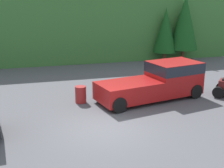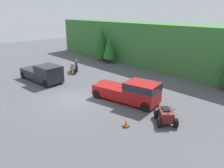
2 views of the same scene
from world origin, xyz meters
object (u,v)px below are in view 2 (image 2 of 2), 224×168
object	(u,v)px
pickup_truck_second	(44,73)
rider_person	(76,65)
pickup_truck_red	(132,91)
steel_barrel	(102,84)
dirt_bike	(73,69)
traffic_cone	(126,123)
quad_atv	(166,116)

from	to	relation	value
pickup_truck_second	rider_person	size ratio (longest dim) A/B	3.53
pickup_truck_red	steel_barrel	distance (m)	4.30
rider_person	steel_barrel	size ratio (longest dim) A/B	1.88
dirt_bike	rider_person	bearing A→B (deg)	90.40
traffic_cone	dirt_bike	bearing A→B (deg)	160.54
quad_atv	steel_barrel	bearing A→B (deg)	-145.30
pickup_truck_second	traffic_cone	size ratio (longest dim) A/B	10.62
dirt_bike	rider_person	distance (m)	0.62
pickup_truck_second	traffic_cone	xyz separation A→B (m)	(12.81, -0.54, -0.76)
rider_person	pickup_truck_red	bearing A→B (deg)	-4.22
quad_atv	steel_barrel	distance (m)	8.35
pickup_truck_red	rider_person	bearing A→B (deg)	157.81
pickup_truck_second	dirt_bike	bearing A→B (deg)	96.97
dirt_bike	traffic_cone	distance (m)	14.59
rider_person	traffic_cone	distance (m)	14.62
pickup_truck_red	rider_person	xyz separation A→B (m)	(-11.08, 1.96, -0.12)
traffic_cone	steel_barrel	xyz separation A→B (m)	(-6.78, 3.73, 0.19)
quad_atv	traffic_cone	xyz separation A→B (m)	(-1.47, -2.45, -0.26)
pickup_truck_red	dirt_bike	size ratio (longest dim) A/B	2.86
dirt_bike	pickup_truck_second	bearing A→B (deg)	-59.76
pickup_truck_second	quad_atv	world-z (taller)	pickup_truck_second
dirt_bike	traffic_cone	world-z (taller)	dirt_bike
pickup_truck_second	dirt_bike	distance (m)	4.45
quad_atv	rider_person	bearing A→B (deg)	-147.13
quad_atv	pickup_truck_red	bearing A→B (deg)	-148.86
pickup_truck_red	steel_barrel	xyz separation A→B (m)	(-4.24, 0.40, -0.57)
traffic_cone	quad_atv	bearing A→B (deg)	59.04
rider_person	traffic_cone	world-z (taller)	rider_person
quad_atv	rider_person	world-z (taller)	rider_person
quad_atv	steel_barrel	size ratio (longest dim) A/B	2.60
pickup_truck_red	pickup_truck_second	bearing A→B (deg)	-176.99
pickup_truck_red	dirt_bike	bearing A→B (deg)	160.07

